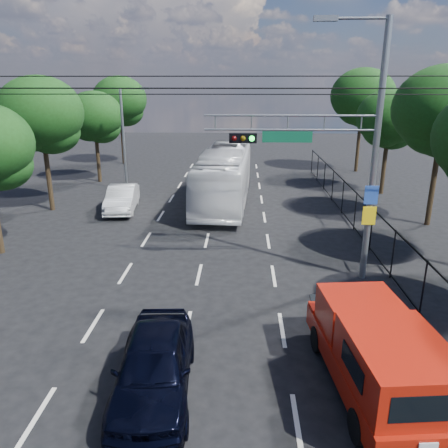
# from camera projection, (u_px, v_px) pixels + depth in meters

# --- Properties ---
(ground) EXTENTS (120.00, 120.00, 0.00)m
(ground) POSITION_uv_depth(u_px,v_px,m) (165.00, 421.00, 9.98)
(ground) COLOR black
(ground) RESTS_ON ground
(lane_markings) EXTENTS (6.12, 38.00, 0.01)m
(lane_markings) POSITION_uv_depth(u_px,v_px,m) (210.00, 227.00, 23.28)
(lane_markings) COLOR beige
(lane_markings) RESTS_ON ground
(signal_mast) EXTENTS (6.43, 0.39, 9.50)m
(signal_mast) POSITION_uv_depth(u_px,v_px,m) (342.00, 144.00, 15.75)
(signal_mast) COLOR slate
(signal_mast) RESTS_ON ground
(streetlight_left) EXTENTS (2.09, 0.22, 7.08)m
(streetlight_left) POSITION_uv_depth(u_px,v_px,m) (126.00, 135.00, 29.92)
(streetlight_left) COLOR slate
(streetlight_left) RESTS_ON ground
(utility_wires) EXTENTS (22.00, 5.04, 0.74)m
(utility_wires) POSITION_uv_depth(u_px,v_px,m) (198.00, 86.00, 16.14)
(utility_wires) COLOR black
(utility_wires) RESTS_ON ground
(fence_right) EXTENTS (0.06, 34.03, 2.00)m
(fence_right) POSITION_uv_depth(u_px,v_px,m) (365.00, 221.00, 20.93)
(fence_right) COLOR black
(fence_right) RESTS_ON ground
(tree_right_c) EXTENTS (5.10, 5.10, 8.29)m
(tree_right_c) POSITION_uv_depth(u_px,v_px,m) (443.00, 117.00, 22.02)
(tree_right_c) COLOR black
(tree_right_c) RESTS_ON ground
(tree_right_d) EXTENTS (4.32, 4.32, 7.02)m
(tree_right_d) POSITION_uv_depth(u_px,v_px,m) (389.00, 122.00, 28.96)
(tree_right_d) COLOR black
(tree_right_d) RESTS_ON ground
(tree_right_e) EXTENTS (5.28, 5.28, 8.58)m
(tree_right_e) POSITION_uv_depth(u_px,v_px,m) (362.00, 101.00, 36.22)
(tree_right_e) COLOR black
(tree_right_e) RESTS_ON ground
(tree_left_c) EXTENTS (4.80, 4.80, 7.80)m
(tree_left_c) POSITION_uv_depth(u_px,v_px,m) (42.00, 119.00, 24.88)
(tree_left_c) COLOR black
(tree_left_c) RESTS_ON ground
(tree_left_d) EXTENTS (4.20, 4.20, 6.83)m
(tree_left_d) POSITION_uv_depth(u_px,v_px,m) (95.00, 120.00, 32.67)
(tree_left_d) COLOR black
(tree_left_d) RESTS_ON ground
(tree_left_e) EXTENTS (4.92, 4.92, 7.99)m
(tree_left_e) POSITION_uv_depth(u_px,v_px,m) (120.00, 104.00, 40.03)
(tree_left_e) COLOR black
(tree_left_e) RESTS_ON ground
(red_pickup) EXTENTS (2.56, 5.77, 2.09)m
(red_pickup) POSITION_uv_depth(u_px,v_px,m) (376.00, 352.00, 10.62)
(red_pickup) COLOR black
(red_pickup) RESTS_ON ground
(navy_hatchback) EXTENTS (2.14, 4.69, 1.56)m
(navy_hatchback) POSITION_uv_depth(u_px,v_px,m) (154.00, 365.00, 10.67)
(navy_hatchback) COLOR black
(navy_hatchback) RESTS_ON ground
(white_bus) EXTENTS (3.46, 12.25, 3.38)m
(white_bus) POSITION_uv_depth(u_px,v_px,m) (224.00, 176.00, 27.78)
(white_bus) COLOR silver
(white_bus) RESTS_ON ground
(white_van) EXTENTS (2.09, 4.70, 1.50)m
(white_van) POSITION_uv_depth(u_px,v_px,m) (122.00, 198.00, 26.17)
(white_van) COLOR silver
(white_van) RESTS_ON ground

